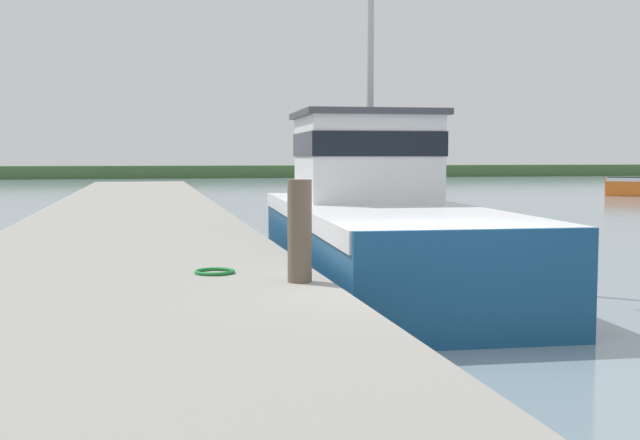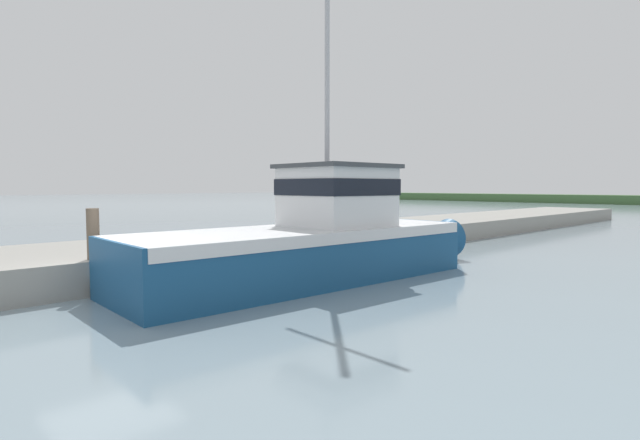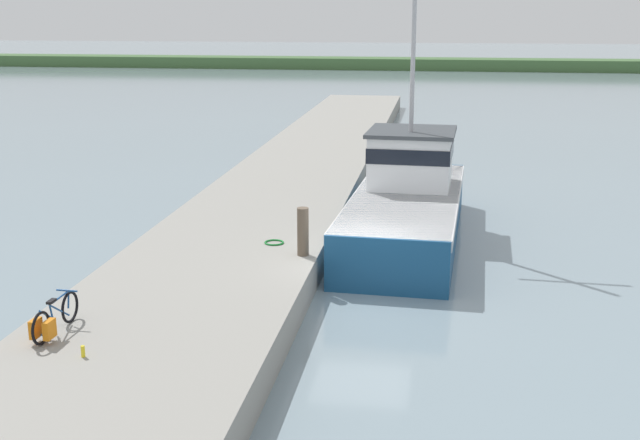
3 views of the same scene
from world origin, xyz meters
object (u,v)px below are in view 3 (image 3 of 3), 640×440
object	(u,v)px
fishing_boat_main	(408,200)
bicycle_touring	(51,320)
water_bottle_on_curb	(83,351)
mooring_post	(303,232)

from	to	relation	value
fishing_boat_main	bicycle_touring	size ratio (longest dim) A/B	6.89
fishing_boat_main	water_bottle_on_curb	bearing A→B (deg)	-111.06
water_bottle_on_curb	fishing_boat_main	bearing A→B (deg)	66.05
bicycle_touring	water_bottle_on_curb	xyz separation A→B (m)	(0.99, -0.81, -0.22)
mooring_post	water_bottle_on_curb	distance (m)	7.32
fishing_boat_main	mooring_post	distance (m)	5.79
bicycle_touring	water_bottle_on_curb	world-z (taller)	bicycle_touring
mooring_post	water_bottle_on_curb	xyz separation A→B (m)	(-2.88, -6.71, -0.51)
water_bottle_on_curb	bicycle_touring	bearing A→B (deg)	140.69
mooring_post	water_bottle_on_curb	world-z (taller)	mooring_post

